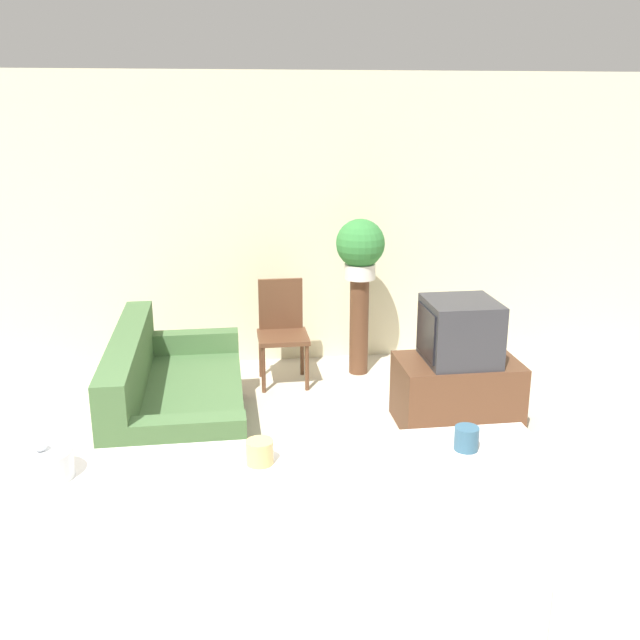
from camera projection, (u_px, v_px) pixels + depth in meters
name	position (u px, v px, depth m)	size (l,w,h in m)	color
ground_plane	(234.00, 584.00, 3.73)	(14.00, 14.00, 0.00)	beige
wall_back	(220.00, 224.00, 6.59)	(9.00, 0.06, 2.70)	beige
couch	(174.00, 409.00, 5.15)	(0.89, 1.87, 0.86)	#476B3D
tv_stand	(457.00, 392.00, 5.54)	(0.92, 0.59, 0.53)	brown
television	(459.00, 331.00, 5.39)	(0.54, 0.55, 0.48)	#333338
wooden_chair	(282.00, 327.00, 6.35)	(0.44, 0.44, 0.92)	brown
plant_stand	(359.00, 326.00, 6.55)	(0.17, 0.17, 0.90)	brown
potted_plant	(360.00, 247.00, 6.34)	(0.44, 0.44, 0.54)	white
foreground_counter	(234.00, 573.00, 3.01)	(2.65, 0.44, 1.02)	white
decorative_bowl	(42.00, 464.00, 2.75)	(0.23, 0.23, 0.16)	silver
candle_jar	(260.00, 452.00, 2.86)	(0.11, 0.11, 0.10)	tan
coffee_tin	(466.00, 438.00, 2.98)	(0.10, 0.10, 0.10)	#335B75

